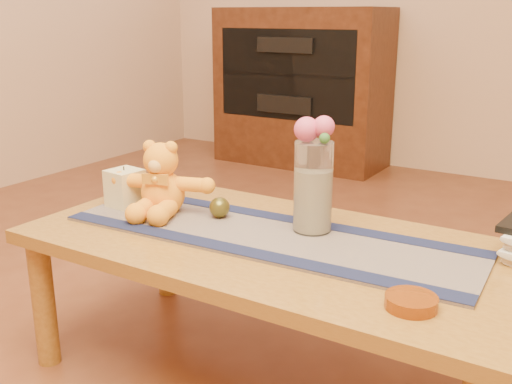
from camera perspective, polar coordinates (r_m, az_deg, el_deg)
The scene contains 26 objects.
floor at distance 1.91m, azimuth 1.34°, elevation -17.19°, with size 5.50×5.50×0.00m, color #5E2F1B.
coffee_table_top at distance 1.71m, azimuth 1.43°, elevation -5.09°, with size 1.40×0.70×0.04m, color brown.
table_leg_fl at distance 1.99m, azimuth -19.49°, elevation -9.87°, with size 0.07×0.07×0.41m, color brown.
table_leg_bl at distance 2.36m, azimuth -8.55°, elevation -4.88°, with size 0.07×0.07×0.41m, color brown.
persian_runner at distance 1.72m, azimuth 0.96°, elevation -4.09°, with size 1.20×0.35×0.01m, color #16183F.
runner_border_near at distance 1.60m, azimuth -1.52°, elevation -5.52°, with size 1.20×0.06×0.00m, color #13193B.
runner_border_far at distance 1.84m, azimuth 3.11°, elevation -2.54°, with size 1.20×0.06×0.00m, color #13193B.
teddy_bear at distance 1.90m, azimuth -8.88°, elevation 1.28°, with size 0.32×0.26×0.21m, color orange, non-canonical shape.
pillar_candle at distance 1.99m, azimuth -12.31°, elevation 0.40°, with size 0.10×0.10×0.12m, color beige.
candle_wick at distance 1.98m, azimuth -12.42°, elevation 2.22°, with size 0.00×0.00×0.01m, color black.
glass_vase at distance 1.71m, azimuth 5.44°, elevation 0.47°, with size 0.11×0.11×0.26m, color silver.
potpourri_fill at distance 1.72m, azimuth 5.40°, elevation -0.78°, with size 0.09×0.09×0.18m, color beige.
rose_left at distance 1.67m, azimuth 4.82°, elevation 5.94°, with size 0.07×0.07×0.07m, color #D24A7A.
rose_right at distance 1.66m, azimuth 6.45°, elevation 6.19°, with size 0.06×0.06×0.06m, color #D24A7A.
blue_flower_back at distance 1.70m, azimuth 6.42°, elevation 5.83°, with size 0.04×0.04×0.04m, color #454897.
blue_flower_side at distance 1.70m, azimuth 4.97°, elevation 5.63°, with size 0.04×0.04×0.04m, color #454897.
leaf_sprig at distance 1.64m, azimuth 6.52°, elevation 5.08°, with size 0.03×0.03×0.03m, color #33662D.
bronze_ball at distance 1.84m, azimuth -3.48°, elevation -1.47°, with size 0.06×0.06×0.06m, color #4B4719.
book_bottom at distance 1.74m, azimuth 23.02°, elevation -4.90°, with size 0.17×0.22×0.02m, color #C6B099.
book_upper at distance 1.74m, azimuth 23.00°, elevation -3.66°, with size 0.17×0.22×0.02m, color #C6B099.
amber_dish at distance 1.35m, azimuth 14.50°, elevation -10.08°, with size 0.11×0.11×0.03m, color #BF5914.
media_cabinet at distance 4.37m, azimuth 4.37°, elevation 9.83°, with size 1.20×0.50×1.10m, color black.
cabinet_cavity at distance 4.15m, azimuth 2.87°, elevation 11.03°, with size 1.02×0.03×0.61m, color black.
cabinet_shelf at distance 4.22m, azimuth 3.44°, elevation 11.12°, with size 1.02×0.20×0.03m, color black.
stereo_upper at distance 4.23m, azimuth 3.62°, elevation 13.82°, with size 0.42×0.28×0.10m, color black.
stereo_lower at distance 4.26m, azimuth 3.52°, elevation 8.49°, with size 0.42×0.28×0.12m, color black.
Camera 1 is at (0.80, -1.37, 1.06)m, focal length 42.19 mm.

